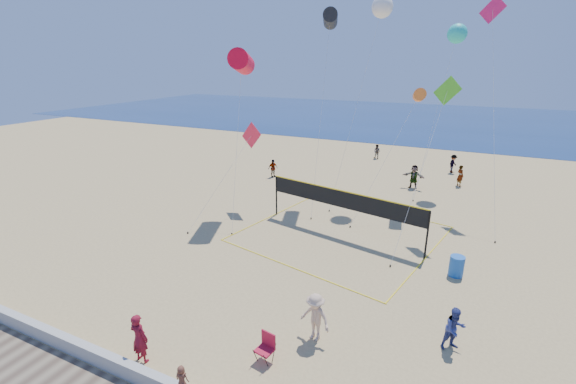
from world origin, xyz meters
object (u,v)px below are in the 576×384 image
at_px(volleyball_net, 343,204).
at_px(camp_chair, 266,345).
at_px(trash_barrel, 457,266).
at_px(woman, 139,338).

bearing_deg(volleyball_net, camp_chair, -73.51).
distance_m(trash_barrel, volleyball_net, 6.86).
height_order(camp_chair, trash_barrel, camp_chair).
distance_m(camp_chair, volleyball_net, 10.94).
xyz_separation_m(woman, trash_barrel, (9.40, 10.48, -0.41)).
bearing_deg(trash_barrel, volleyball_net, 161.11).
bearing_deg(woman, camp_chair, -154.51).
relative_size(woman, volleyball_net, 0.15).
height_order(woman, trash_barrel, woman).
relative_size(woman, camp_chair, 1.57).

